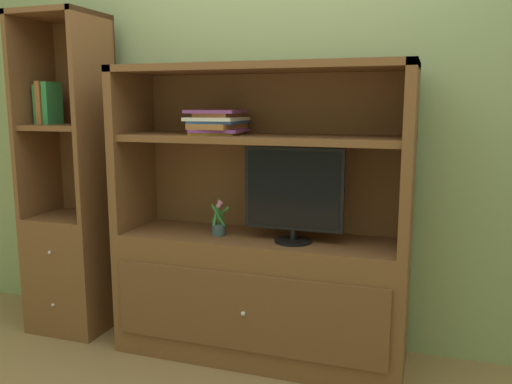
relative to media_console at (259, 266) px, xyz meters
The scene contains 7 objects.
painted_rear_wall 0.96m from the media_console, 90.00° to the left, with size 6.00×0.10×2.80m, color #8C9E6B.
media_console is the anchor object (origin of this frame).
tv_monitor 0.47m from the media_console, 16.28° to the right, with size 0.51×0.19×0.49m.
potted_plant 0.31m from the media_console, 166.26° to the right, with size 0.11×0.07×0.20m.
magazine_stack 0.80m from the media_console, behind, with size 0.30×0.31×0.13m.
bookshelf_tall 1.21m from the media_console, behind, with size 0.46×0.42×1.89m.
upright_book_row 1.58m from the media_console, behind, with size 0.11×0.16×0.25m.
Camera 1 is at (0.86, -2.19, 1.38)m, focal length 36.76 mm.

